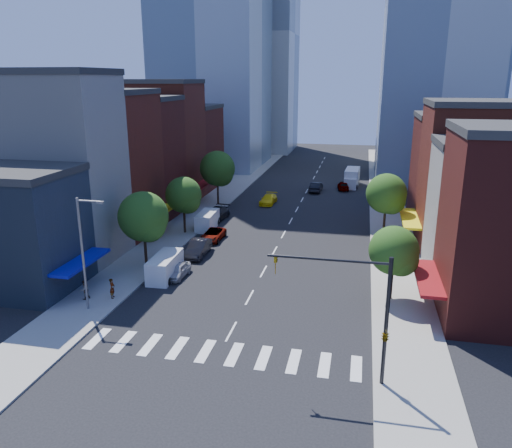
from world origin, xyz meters
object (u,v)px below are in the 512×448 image
Objects in this scene: parked_car_front at (178,270)px; cargo_van_near at (165,267)px; parked_car_second at (198,248)px; traffic_car_far at (343,186)px; taxi at (268,199)px; box_truck at (352,178)px; pedestrian_far at (85,290)px; parked_car_rear at (216,214)px; pedestrian_near at (112,288)px; parked_car_third at (213,235)px; traffic_car_oncoming at (316,187)px; cargo_van_far at (207,221)px.

cargo_van_near reaches higher than parked_car_front.
parked_car_second is 1.16× the size of traffic_car_far.
parked_car_front is at bearing -92.77° from taxi.
pedestrian_far is at bearing -108.64° from box_truck.
parked_car_rear is at bearing 98.28° from parked_car_front.
cargo_van_near is 44.26m from traffic_car_far.
pedestrian_near is (-6.51, -35.05, 0.31)m from taxi.
box_truck reaches higher than parked_car_rear.
parked_car_third is 2.77× the size of pedestrian_far.
parked_car_second is at bearing 78.23° from traffic_car_oncoming.
parked_car_second is at bearing -175.77° from pedestrian_far.
cargo_van_far reaches higher than traffic_car_oncoming.
parked_car_rear is 1.12× the size of cargo_van_far.
taxi is at bearing 68.11° from parked_car_rear.
parked_car_third is 29.25m from traffic_car_oncoming.
parked_car_rear reaches higher than taxi.
parked_car_third is at bearing 82.68° from cargo_van_near.
cargo_van_near is at bearing -37.22° from pedestrian_near.
pedestrian_near is at bearing -106.80° from box_truck.
parked_car_rear is 1.08× the size of cargo_van_near.
pedestrian_far is at bearing -101.74° from cargo_van_far.
pedestrian_near is (-3.53, -5.74, 0.36)m from parked_car_front.
parked_car_front is at bearing 65.93° from traffic_car_far.
traffic_car_far is (14.32, 41.87, -0.33)m from cargo_van_near.
taxi is 19.14m from box_truck.
taxi is at bearing 61.73° from traffic_car_oncoming.
box_truck reaches higher than taxi.
cargo_van_far reaches higher than parked_car_third.
traffic_car_oncoming is at bearing 73.21° from parked_car_second.
pedestrian_far is at bearing -106.51° from parked_car_third.
parked_car_rear is at bearing -159.40° from pedestrian_far.
box_truck is at bearing 58.25° from cargo_van_far.
traffic_car_far is (15.25, 22.00, -0.08)m from parked_car_rear.
taxi is (2.98, 29.31, 0.04)m from parked_car_front.
traffic_car_oncoming is at bearing -27.79° from pedestrian_near.
taxi is at bearing 43.32° from traffic_car_far.
pedestrian_near is (-3.53, -11.75, 0.19)m from parked_car_second.
taxi is 15.87m from traffic_car_far.
parked_car_rear is at bearing 87.84° from cargo_van_far.
traffic_car_oncoming is at bearing 61.29° from taxi.
cargo_van_near is at bearing 64.80° from traffic_car_far.
parked_car_second reaches higher than parked_car_rear.
cargo_van_far is at bearing 53.31° from traffic_car_far.
parked_car_third is 0.90× the size of cargo_van_near.
taxi is (4.97, 13.93, -0.33)m from cargo_van_far.
parked_car_front is 40.08m from traffic_car_oncoming.
taxi is at bearing 68.13° from cargo_van_far.
parked_car_second is (0.00, 6.01, 0.16)m from parked_car_front.
traffic_car_far reaches higher than parked_car_front.
cargo_van_far is at bearing 100.47° from parked_car_second.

